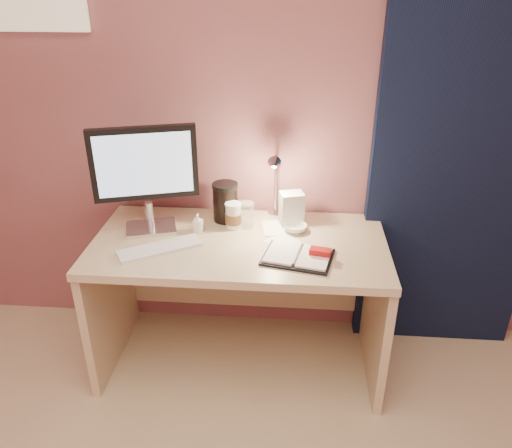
# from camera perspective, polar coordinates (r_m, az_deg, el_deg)

# --- Properties ---
(room) EXTENTS (3.50, 3.50, 3.50)m
(room) POSITION_cam_1_polar(r_m,az_deg,el_deg) (2.59, 20.47, 8.57)
(room) COLOR #C6B28E
(room) RESTS_ON ground
(desk) EXTENTS (1.40, 0.70, 0.73)m
(desk) POSITION_cam_1_polar(r_m,az_deg,el_deg) (2.55, -1.67, -5.62)
(desk) COLOR tan
(desk) RESTS_ON ground
(monitor) EXTENTS (0.48, 0.24, 0.52)m
(monitor) POSITION_cam_1_polar(r_m,az_deg,el_deg) (2.41, -12.60, 6.02)
(monitor) COLOR silver
(monitor) RESTS_ON desk
(keyboard) EXTENTS (0.38, 0.29, 0.02)m
(keyboard) POSITION_cam_1_polar(r_m,az_deg,el_deg) (2.34, -10.95, -2.76)
(keyboard) COLOR white
(keyboard) RESTS_ON desk
(planner) EXTENTS (0.34, 0.29, 0.05)m
(planner) POSITION_cam_1_polar(r_m,az_deg,el_deg) (2.24, 5.03, -3.65)
(planner) COLOR black
(planner) RESTS_ON desk
(paper_a) EXTENTS (0.19, 0.19, 0.00)m
(paper_a) POSITION_cam_1_polar(r_m,az_deg,el_deg) (2.37, 3.07, -2.05)
(paper_a) COLOR white
(paper_a) RESTS_ON desk
(paper_b) EXTENTS (0.20, 0.20, 0.00)m
(paper_b) POSITION_cam_1_polar(r_m,az_deg,el_deg) (2.50, 2.77, -0.42)
(paper_b) COLOR white
(paper_b) RESTS_ON desk
(coffee_cup) EXTENTS (0.08, 0.08, 0.13)m
(coffee_cup) POSITION_cam_1_polar(r_m,az_deg,el_deg) (2.48, -2.61, 0.89)
(coffee_cup) COLOR white
(coffee_cup) RESTS_ON desk
(clear_cup) EXTENTS (0.07, 0.07, 0.13)m
(clear_cup) POSITION_cam_1_polar(r_m,az_deg,el_deg) (2.48, -1.07, 1.05)
(clear_cup) COLOR white
(clear_cup) RESTS_ON desk
(bowl) EXTENTS (0.15, 0.15, 0.04)m
(bowl) POSITION_cam_1_polar(r_m,az_deg,el_deg) (2.46, 4.50, -0.45)
(bowl) COLOR white
(bowl) RESTS_ON desk
(lotion_bottle) EXTENTS (0.05, 0.05, 0.09)m
(lotion_bottle) POSITION_cam_1_polar(r_m,az_deg,el_deg) (2.45, -6.64, 0.11)
(lotion_bottle) COLOR white
(lotion_bottle) RESTS_ON desk
(dark_jar) EXTENTS (0.13, 0.13, 0.18)m
(dark_jar) POSITION_cam_1_polar(r_m,az_deg,el_deg) (2.54, -3.51, 2.31)
(dark_jar) COLOR black
(dark_jar) RESTS_ON desk
(product_box) EXTENTS (0.13, 0.12, 0.17)m
(product_box) POSITION_cam_1_polar(r_m,az_deg,el_deg) (2.51, 4.08, 1.77)
(product_box) COLOR silver
(product_box) RESTS_ON desk
(desk_lamp) EXTENTS (0.09, 0.23, 0.37)m
(desk_lamp) POSITION_cam_1_polar(r_m,az_deg,el_deg) (2.46, 2.27, 4.99)
(desk_lamp) COLOR silver
(desk_lamp) RESTS_ON desk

